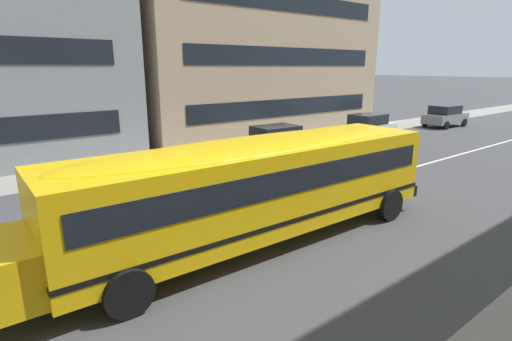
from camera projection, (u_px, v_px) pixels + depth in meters
The scene contains 8 objects.
ground_plane at pixel (252, 212), 12.59m from camera, with size 400.00×400.00×0.00m, color #424244.
sidewalk_far at pixel (145, 164), 18.92m from camera, with size 120.00×3.00×0.01m, color gray.
lane_centreline at pixel (252, 212), 12.59m from camera, with size 110.00×0.16×0.01m, color silver.
school_bus at pixel (253, 183), 10.04m from camera, with size 12.26×3.08×2.73m.
parked_car_white_beside_sign at pixel (368, 127), 24.89m from camera, with size 3.97×2.03×1.64m.
parked_car_grey_by_hydrant at pixel (445, 116), 30.56m from camera, with size 3.96×2.00×1.64m.
parked_car_red_under_tree at pixel (277, 141), 19.97m from camera, with size 3.98×2.03×1.64m.
apartment_block_far_centre at pixel (229, 37), 30.08m from camera, with size 18.21×13.76×13.30m.
Camera 1 is at (-7.29, -9.35, 4.45)m, focal length 27.93 mm.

